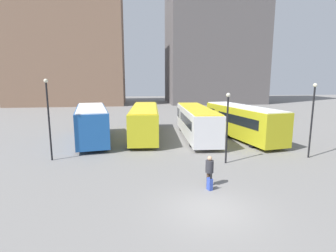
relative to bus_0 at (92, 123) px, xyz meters
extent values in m
plane|color=slate|center=(7.09, -14.17, -1.72)|extent=(160.00, 160.00, 0.00)
cube|color=#7F604C|center=(-10.49, 39.12, 12.23)|extent=(24.59, 14.35, 27.89)
cube|color=#5B5656|center=(23.57, 39.12, 19.80)|extent=(22.35, 14.26, 43.04)
cube|color=#1E56A3|center=(0.01, -0.08, -0.03)|extent=(4.04, 9.83, 2.80)
cube|color=black|center=(-0.60, 3.78, 0.32)|extent=(2.85, 2.15, 1.06)
cube|color=black|center=(0.15, -0.93, 0.32)|extent=(3.53, 6.44, 0.84)
cube|color=white|center=(0.01, -0.08, 1.41)|extent=(3.81, 9.61, 0.08)
cylinder|color=black|center=(-0.45, 2.84, -1.19)|extent=(2.60, 1.44, 1.06)
cylinder|color=black|center=(0.48, -3.00, -1.19)|extent=(2.60, 1.44, 1.06)
cube|color=gold|center=(4.95, 1.37, -0.12)|extent=(3.31, 11.65, 2.63)
cube|color=black|center=(5.27, 6.07, 0.20)|extent=(2.70, 2.28, 1.00)
cube|color=black|center=(4.87, 0.33, 0.20)|extent=(3.06, 7.52, 0.79)
cube|color=yellow|center=(4.95, 1.37, 1.23)|extent=(3.10, 11.40, 0.08)
cylinder|color=black|center=(5.19, 4.92, -1.21)|extent=(2.48, 1.18, 1.01)
cylinder|color=black|center=(4.70, -2.19, -1.21)|extent=(2.48, 1.18, 1.01)
cube|color=silver|center=(9.92, 0.14, -0.13)|extent=(3.10, 11.59, 2.60)
cube|color=black|center=(10.19, 4.83, 0.20)|extent=(2.61, 2.24, 0.99)
cube|color=black|center=(9.86, -0.89, 0.20)|extent=(2.90, 7.47, 0.78)
cube|color=yellow|center=(9.92, 0.14, 1.21)|extent=(2.89, 11.35, 0.08)
cylinder|color=black|center=(10.12, 3.69, -1.19)|extent=(2.41, 1.19, 1.06)
cylinder|color=black|center=(9.72, -3.41, -1.19)|extent=(2.41, 1.19, 1.06)
cube|color=gold|center=(14.18, -0.87, -0.04)|extent=(4.16, 10.78, 2.80)
cube|color=black|center=(13.48, 3.38, 0.31)|extent=(2.81, 2.32, 1.06)
cube|color=black|center=(14.33, -1.80, 0.31)|extent=(3.57, 7.05, 0.84)
cube|color=white|center=(14.18, -0.87, 1.40)|extent=(3.93, 10.54, 0.08)
cylinder|color=black|center=(13.65, 2.35, -1.21)|extent=(2.52, 1.38, 1.01)
cylinder|color=black|center=(14.71, -4.08, -1.21)|extent=(2.52, 1.38, 1.01)
cylinder|color=#4C3828|center=(7.72, -11.66, -1.34)|extent=(0.18, 0.18, 0.76)
cylinder|color=#4C3828|center=(7.88, -11.62, -1.34)|extent=(0.18, 0.18, 0.76)
cylinder|color=#2D2D33|center=(7.80, -11.64, -0.63)|extent=(0.53, 0.53, 0.66)
sphere|color=tan|center=(7.80, -11.64, -0.17)|extent=(0.25, 0.25, 0.25)
cube|color=#334CB2|center=(7.69, -12.14, -1.40)|extent=(0.28, 0.35, 0.63)
cube|color=black|center=(7.72, -12.25, -0.94)|extent=(0.11, 0.05, 0.28)
cylinder|color=black|center=(10.05, -7.98, 0.57)|extent=(0.12, 0.12, 4.57)
sphere|color=beige|center=(10.05, -7.98, 2.93)|extent=(0.28, 0.28, 0.28)
cylinder|color=black|center=(-1.96, -5.75, 1.02)|extent=(0.12, 0.12, 5.48)
sphere|color=beige|center=(-1.96, -5.75, 3.84)|extent=(0.28, 0.28, 0.28)
cylinder|color=black|center=(16.51, -7.54, 0.87)|extent=(0.12, 0.12, 5.17)
sphere|color=beige|center=(16.51, -7.54, 3.54)|extent=(0.28, 0.28, 0.28)
camera|label=1|loc=(3.86, -24.55, 3.93)|focal=28.00mm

